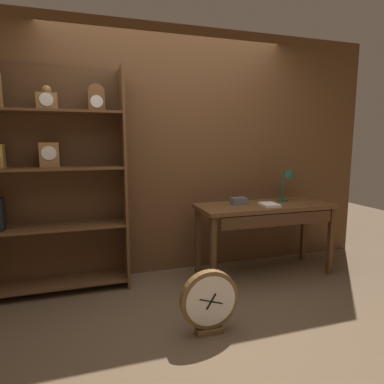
% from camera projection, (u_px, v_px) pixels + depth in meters
% --- Properties ---
extents(ground_plane, '(10.00, 10.00, 0.00)m').
position_uv_depth(ground_plane, '(210.00, 327.00, 2.56)').
color(ground_plane, brown).
extents(back_wood_panel, '(4.80, 0.05, 2.60)m').
position_uv_depth(back_wood_panel, '(169.00, 153.00, 3.55)').
color(back_wood_panel, brown).
rests_on(back_wood_panel, ground).
extents(bookshelf, '(1.36, 0.35, 2.10)m').
position_uv_depth(bookshelf, '(46.00, 181.00, 3.04)').
color(bookshelf, brown).
rests_on(bookshelf, ground).
extents(workbench, '(1.44, 0.56, 0.77)m').
position_uv_depth(workbench, '(266.00, 213.00, 3.48)').
color(workbench, brown).
rests_on(workbench, ground).
extents(desk_lamp, '(0.19, 0.19, 0.40)m').
position_uv_depth(desk_lamp, '(289.00, 177.00, 3.62)').
color(desk_lamp, '#1E472D').
rests_on(desk_lamp, workbench).
extents(toolbox_small, '(0.15, 0.10, 0.07)m').
position_uv_depth(toolbox_small, '(239.00, 201.00, 3.45)').
color(toolbox_small, '#595960').
rests_on(toolbox_small, workbench).
extents(open_repair_manual, '(0.18, 0.23, 0.02)m').
position_uv_depth(open_repair_manual, '(270.00, 205.00, 3.39)').
color(open_repair_manual, silver).
rests_on(open_repair_manual, workbench).
extents(round_clock_large, '(0.45, 0.11, 0.49)m').
position_uv_depth(round_clock_large, '(209.00, 301.00, 2.45)').
color(round_clock_large, brown).
rests_on(round_clock_large, ground).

